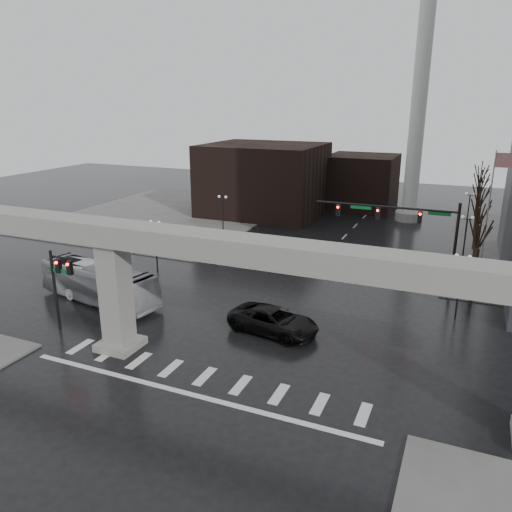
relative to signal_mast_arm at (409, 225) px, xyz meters
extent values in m
plane|color=black|center=(-8.99, -18.80, -5.83)|extent=(160.00, 160.00, 0.00)
cube|color=slate|center=(-34.99, 17.20, -5.75)|extent=(28.00, 36.00, 0.15)
cube|color=gray|center=(-8.99, -18.80, 2.17)|extent=(48.00, 2.20, 1.40)
cube|color=gray|center=(-15.99, -18.80, -2.18)|extent=(1.60, 1.60, 7.30)
cube|color=gray|center=(-15.99, -18.80, -5.58)|extent=(2.60, 2.60, 0.50)
cube|color=black|center=(-22.99, 23.20, -0.83)|extent=(16.00, 14.00, 10.00)
cube|color=black|center=(-10.99, 33.20, -1.83)|extent=(10.00, 10.00, 8.00)
cylinder|color=silver|center=(-2.99, 27.20, 9.17)|extent=(2.00, 2.00, 30.00)
cylinder|color=gray|center=(-2.99, 27.20, -5.23)|extent=(3.60, 3.60, 1.20)
cylinder|color=black|center=(3.81, 0.00, -1.83)|extent=(0.24, 0.24, 8.00)
cylinder|color=black|center=(-2.19, 0.00, 1.37)|extent=(12.00, 0.18, 0.18)
cube|color=black|center=(0.81, 0.00, 0.72)|extent=(0.35, 0.30, 1.00)
cube|color=black|center=(-2.69, 0.00, 0.72)|extent=(0.35, 0.30, 1.00)
cube|color=black|center=(-6.19, 0.00, 0.72)|extent=(0.35, 0.30, 1.00)
sphere|color=#FF0C05|center=(0.81, -0.18, 1.02)|extent=(0.20, 0.20, 0.20)
cube|color=#0C5624|center=(2.31, 0.00, 1.17)|extent=(1.80, 0.05, 0.35)
cube|color=#0C5624|center=(-4.19, 0.00, 1.17)|extent=(1.80, 0.05, 0.35)
cylinder|color=black|center=(-21.79, -18.30, -2.83)|extent=(0.20, 0.20, 6.00)
cylinder|color=black|center=(-20.79, -18.30, -0.23)|extent=(2.00, 0.14, 0.14)
cube|color=black|center=(-21.19, -18.30, -0.88)|extent=(0.35, 0.30, 1.00)
cube|color=black|center=(-20.19, -18.30, -0.88)|extent=(0.35, 0.30, 1.00)
cube|color=#0C5624|center=(-21.29, -18.30, -1.23)|extent=(1.60, 0.05, 0.30)
cylinder|color=silver|center=(6.01, 3.20, 0.17)|extent=(0.12, 0.12, 12.00)
cube|color=#AE1912|center=(7.01, 3.20, 5.37)|extent=(2.00, 0.03, 1.20)
cylinder|color=black|center=(4.51, -4.80, -3.43)|extent=(0.14, 0.14, 4.80)
cube|color=black|center=(4.51, -4.80, -1.08)|extent=(0.90, 0.06, 0.06)
sphere|color=silver|center=(4.06, -4.80, -0.88)|extent=(0.32, 0.32, 0.32)
sphere|color=silver|center=(4.96, -4.80, -0.88)|extent=(0.32, 0.32, 0.32)
cylinder|color=black|center=(4.51, 9.20, -3.43)|extent=(0.14, 0.14, 4.80)
cube|color=black|center=(4.51, 9.20, -1.08)|extent=(0.90, 0.06, 0.06)
sphere|color=silver|center=(4.06, 9.20, -0.88)|extent=(0.32, 0.32, 0.32)
sphere|color=silver|center=(4.96, 9.20, -0.88)|extent=(0.32, 0.32, 0.32)
cylinder|color=black|center=(4.51, 23.20, -3.43)|extent=(0.14, 0.14, 4.80)
cube|color=black|center=(4.51, 23.20, -1.08)|extent=(0.90, 0.06, 0.06)
sphere|color=silver|center=(4.06, 23.20, -0.88)|extent=(0.32, 0.32, 0.32)
sphere|color=silver|center=(4.96, 23.20, -0.88)|extent=(0.32, 0.32, 0.32)
cylinder|color=black|center=(-22.49, -4.80, -3.43)|extent=(0.14, 0.14, 4.80)
cube|color=black|center=(-22.49, -4.80, -1.08)|extent=(0.90, 0.06, 0.06)
sphere|color=silver|center=(-22.94, -4.80, -0.88)|extent=(0.32, 0.32, 0.32)
sphere|color=silver|center=(-22.04, -4.80, -0.88)|extent=(0.32, 0.32, 0.32)
cylinder|color=black|center=(-22.49, 9.20, -3.43)|extent=(0.14, 0.14, 4.80)
cube|color=black|center=(-22.49, 9.20, -1.08)|extent=(0.90, 0.06, 0.06)
sphere|color=silver|center=(-22.94, 9.20, -0.88)|extent=(0.32, 0.32, 0.32)
sphere|color=silver|center=(-22.04, 9.20, -0.88)|extent=(0.32, 0.32, 0.32)
cylinder|color=black|center=(-22.49, 23.20, -3.43)|extent=(0.14, 0.14, 4.80)
cube|color=black|center=(-22.49, 23.20, -1.08)|extent=(0.90, 0.06, 0.06)
sphere|color=silver|center=(-22.94, 23.20, -0.88)|extent=(0.32, 0.32, 0.32)
sphere|color=silver|center=(-22.04, 23.20, -0.88)|extent=(0.32, 0.32, 0.32)
cylinder|color=black|center=(5.51, -0.80, -3.55)|extent=(0.34, 0.34, 4.55)
cylinder|color=black|center=(5.51, -0.80, 0.18)|extent=(0.12, 1.52, 2.98)
cylinder|color=black|center=(6.01, -0.55, -0.05)|extent=(0.83, 1.14, 2.51)
cylinder|color=black|center=(5.51, 7.20, -3.50)|extent=(0.34, 0.34, 4.66)
cylinder|color=black|center=(5.51, 7.20, 0.32)|extent=(0.12, 1.55, 3.05)
cylinder|color=black|center=(6.01, 7.45, 0.08)|extent=(0.85, 1.16, 2.57)
cylinder|color=black|center=(5.51, 15.20, -3.45)|extent=(0.34, 0.34, 4.76)
cylinder|color=black|center=(5.51, 15.20, 0.46)|extent=(0.12, 1.59, 3.11)
cylinder|color=black|center=(6.01, 15.45, 0.22)|extent=(0.86, 1.18, 2.62)
cylinder|color=black|center=(5.51, 23.20, -3.40)|extent=(0.34, 0.34, 4.87)
cylinder|color=black|center=(5.51, 23.20, 0.60)|extent=(0.12, 1.62, 3.18)
cylinder|color=black|center=(6.01, 23.45, 0.35)|extent=(0.88, 1.20, 2.68)
cylinder|color=black|center=(5.51, 31.20, -3.34)|extent=(0.34, 0.34, 4.97)
cylinder|color=black|center=(5.51, 31.20, 0.74)|extent=(0.12, 1.65, 3.25)
cylinder|color=black|center=(6.01, 31.45, 0.48)|extent=(0.89, 1.23, 2.74)
imported|color=black|center=(-7.37, -12.60, -4.92)|extent=(6.96, 4.01, 1.83)
imported|color=#BBBCC1|center=(-22.66, -12.87, -4.21)|extent=(11.90, 4.68, 3.23)
camera|label=1|loc=(4.37, -42.92, 10.14)|focal=35.00mm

